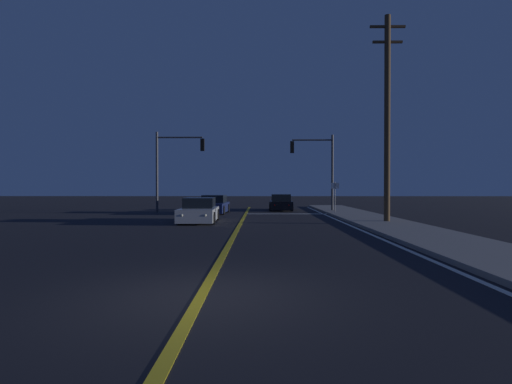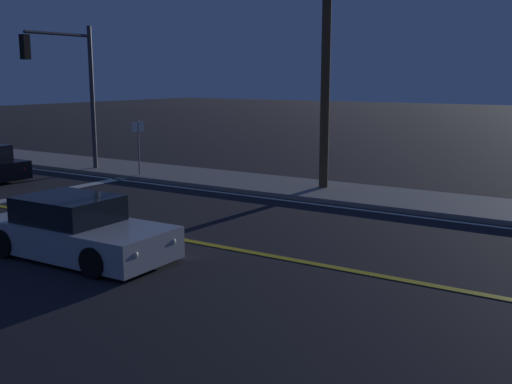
% 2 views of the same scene
% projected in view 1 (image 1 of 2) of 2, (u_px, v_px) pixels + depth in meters
% --- Properties ---
extents(ground_plane, '(160.00, 160.00, 0.00)m').
position_uv_depth(ground_plane, '(201.00, 296.00, 7.33)').
color(ground_plane, black).
extents(sidewalk_right, '(3.20, 42.93, 0.15)m').
position_uv_depth(sidewalk_right, '(397.00, 227.00, 19.18)').
color(sidewalk_right, gray).
rests_on(sidewalk_right, ground).
extents(lane_line_center, '(0.20, 40.54, 0.01)m').
position_uv_depth(lane_line_center, '(238.00, 228.00, 19.26)').
color(lane_line_center, gold).
rests_on(lane_line_center, ground).
extents(lane_line_edge_right, '(0.16, 40.54, 0.01)m').
position_uv_depth(lane_line_edge_right, '(357.00, 229.00, 19.20)').
color(lane_line_edge_right, silver).
rests_on(lane_line_edge_right, ground).
extents(stop_bar, '(5.80, 0.50, 0.01)m').
position_uv_depth(stop_bar, '(286.00, 214.00, 29.65)').
color(stop_bar, silver).
rests_on(stop_bar, ground).
extents(car_far_approaching_black, '(1.93, 4.47, 1.34)m').
position_uv_depth(car_far_approaching_black, '(281.00, 203.00, 34.31)').
color(car_far_approaching_black, black).
rests_on(car_far_approaching_black, ground).
extents(car_side_waiting_navy, '(2.09, 4.62, 1.34)m').
position_uv_depth(car_side_waiting_navy, '(214.00, 205.00, 30.52)').
color(car_side_waiting_navy, navy).
rests_on(car_side_waiting_navy, ground).
extents(car_distant_tail_silver, '(2.08, 4.53, 1.34)m').
position_uv_depth(car_distant_tail_silver, '(199.00, 211.00, 22.89)').
color(car_distant_tail_silver, '#B2B5BA').
rests_on(car_distant_tail_silver, ground).
extents(traffic_signal_near_right, '(3.33, 0.28, 5.96)m').
position_uv_depth(traffic_signal_near_right, '(318.00, 161.00, 31.87)').
color(traffic_signal_near_right, '#38383D').
rests_on(traffic_signal_near_right, ground).
extents(traffic_signal_far_left, '(3.60, 0.28, 6.00)m').
position_uv_depth(traffic_signal_far_left, '(174.00, 159.00, 30.59)').
color(traffic_signal_far_left, '#38383D').
rests_on(traffic_signal_far_left, ground).
extents(utility_pole_right, '(1.85, 0.31, 10.92)m').
position_uv_depth(utility_pole_right, '(387.00, 116.00, 21.67)').
color(utility_pole_right, '#4C3823').
rests_on(utility_pole_right, ground).
extents(street_sign_corner, '(0.56, 0.10, 2.28)m').
position_uv_depth(street_sign_corner, '(335.00, 193.00, 29.09)').
color(street_sign_corner, slate).
rests_on(street_sign_corner, ground).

